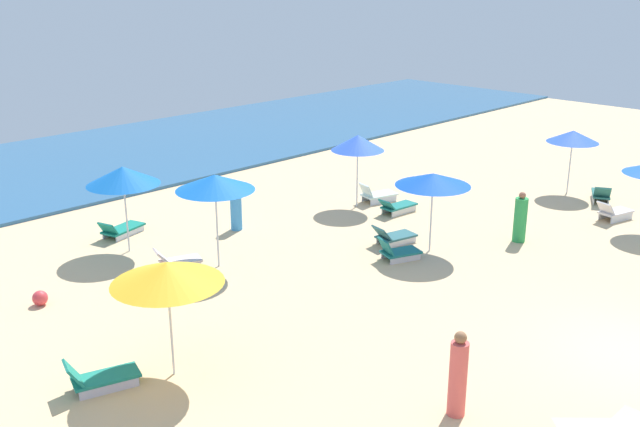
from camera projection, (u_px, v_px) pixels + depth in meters
name	position (u px, v px, depth m)	size (l,w,h in m)	color
ground_plane	(640.00, 356.00, 15.86)	(60.00, 60.00, 0.00)	#E2BC88
ocean	(89.00, 161.00, 31.97)	(60.00, 11.72, 0.12)	#2D5E8A
umbrella_0	(123.00, 176.00, 21.07)	(2.13, 2.13, 2.61)	silver
lounge_chair_0_0	(121.00, 229.00, 23.01)	(1.61, 1.02, 0.61)	silver
umbrella_1	(358.00, 143.00, 25.23)	(1.86, 1.86, 2.59)	silver
lounge_chair_1_0	(377.00, 195.00, 26.40)	(1.46, 0.98, 0.75)	silver
lounge_chair_1_1	(397.00, 207.00, 25.17)	(1.48, 0.68, 0.60)	silver
umbrella_3	(433.00, 180.00, 21.16)	(2.22, 2.22, 2.40)	silver
lounge_chair_3_0	(398.00, 252.00, 21.09)	(1.34, 1.01, 0.70)	silver
lounge_chair_3_1	(393.00, 236.00, 22.35)	(1.47, 0.91, 0.65)	silver
lounge_chair_4_1	(614.00, 212.00, 24.47)	(1.42, 0.87, 0.70)	silver
umbrella_5	(215.00, 182.00, 19.92)	(2.20, 2.20, 2.70)	silver
lounge_chair_5_0	(177.00, 261.00, 20.37)	(1.40, 0.97, 0.67)	silver
umbrella_6	(573.00, 136.00, 26.85)	(1.90, 1.90, 2.41)	silver
lounge_chair_6_0	(601.00, 194.00, 26.43)	(1.58, 1.19, 0.72)	silver
umbrella_7	(167.00, 273.00, 14.43)	(2.28, 2.28, 2.50)	silver
lounge_chair_7_0	(100.00, 378.00, 14.53)	(1.53, 0.97, 0.71)	silver
beachgoer_0	(458.00, 376.00, 13.51)	(0.46, 0.46, 1.73)	#E25A56
beachgoer_1	(520.00, 219.00, 22.38)	(0.53, 0.53, 1.59)	green
beachgoer_2	(236.00, 209.00, 23.43)	(0.45, 0.45, 1.54)	#3F91D6
beach_ball_0	(40.00, 298.00, 18.21)	(0.38, 0.38, 0.38)	#E03C41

